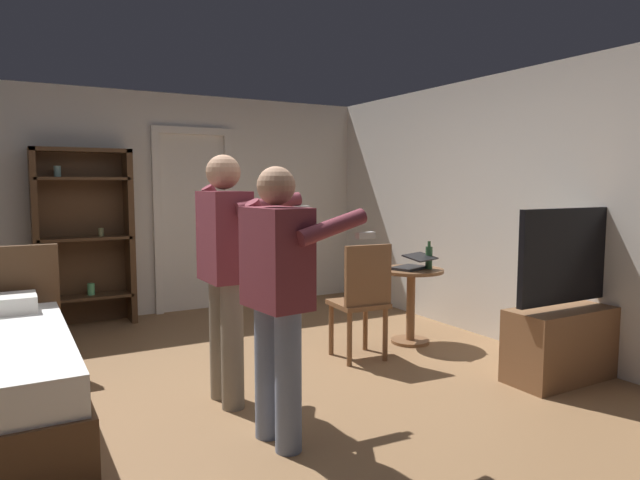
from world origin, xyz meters
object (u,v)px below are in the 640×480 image
bookshelf (84,231)px  tv_flatscreen (572,328)px  person_striped_shirt (226,263)px  suitcase_dark (27,341)px  side_table (411,293)px  laptop (413,264)px  bottle_on_table (429,257)px  wooden_chair (362,297)px  person_blue_shirt (278,288)px

bookshelf → tv_flatscreen: (3.03, -3.56, -0.61)m
person_striped_shirt → tv_flatscreen: bearing=-18.4°
bookshelf → suitcase_dark: (-0.60, -1.01, -0.84)m
side_table → laptop: size_ratio=1.68×
tv_flatscreen → person_striped_shirt: 2.67m
bookshelf → bottle_on_table: (2.70, -2.29, -0.19)m
wooden_chair → person_striped_shirt: size_ratio=0.59×
tv_flatscreen → side_table: (-0.48, 1.35, 0.08)m
laptop → wooden_chair: wooden_chair is taller
side_table → bottle_on_table: size_ratio=2.70×
bottle_on_table → suitcase_dark: 3.59m
bottle_on_table → suitcase_dark: bearing=158.8°
bottle_on_table → bookshelf: bearing=139.7°
side_table → person_blue_shirt: (-1.95, -1.25, 0.44)m
laptop → side_table: bearing=68.8°
bookshelf → person_striped_shirt: bearing=-78.4°
bookshelf → suitcase_dark: size_ratio=3.58×
person_blue_shirt → bookshelf: bearing=100.0°
side_table → person_striped_shirt: (-1.99, -0.53, 0.50)m
person_blue_shirt → person_striped_shirt: 0.72m
tv_flatscreen → laptop: bearing=110.6°
bookshelf → laptop: bookshelf is taller
person_blue_shirt → suitcase_dark: 2.83m
tv_flatscreen → bottle_on_table: 1.38m
tv_flatscreen → person_striped_shirt: person_striped_shirt is taller
bottle_on_table → person_striped_shirt: bearing=-168.0°
person_striped_shirt → suitcase_dark: bearing=123.9°
wooden_chair → suitcase_dark: (-2.47, 1.41, -0.38)m
person_striped_shirt → suitcase_dark: 2.24m
bookshelf → laptop: size_ratio=4.44×
suitcase_dark → bookshelf: bearing=68.5°
person_blue_shirt → side_table: bearing=32.8°
tv_flatscreen → laptop: 1.45m
bookshelf → wooden_chair: 3.09m
tv_flatscreen → wooden_chair: 1.64m
side_table → laptop: 0.29m
bookshelf → side_table: 3.42m
side_table → wooden_chair: 0.72m
laptop → wooden_chair: bearing=-165.5°
laptop → person_blue_shirt: person_blue_shirt is taller
wooden_chair → person_blue_shirt: size_ratio=0.62×
wooden_chair → suitcase_dark: bearing=150.2°
tv_flatscreen → laptop: size_ratio=3.15×
side_table → suitcase_dark: (-3.15, 1.20, -0.31)m
tv_flatscreen → side_table: tv_flatscreen is taller
tv_flatscreen → person_striped_shirt: size_ratio=0.78×
person_blue_shirt → laptop: bearing=32.1°
wooden_chair → bottle_on_table: bearing=9.2°
side_table → bookshelf: bearing=139.2°
bottle_on_table → person_striped_shirt: person_striped_shirt is taller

